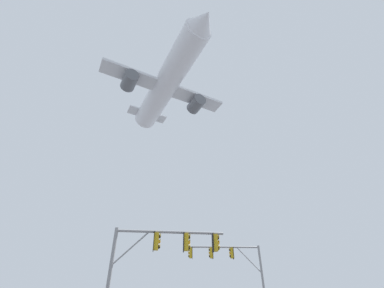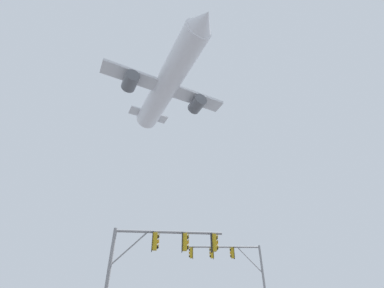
{
  "view_description": "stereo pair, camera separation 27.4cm",
  "coord_description": "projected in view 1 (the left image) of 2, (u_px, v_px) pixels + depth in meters",
  "views": [
    {
      "loc": [
        -0.89,
        -5.95,
        1.68
      ],
      "look_at": [
        -1.29,
        15.4,
        15.35
      ],
      "focal_mm": 24.08,
      "sensor_mm": 36.0,
      "label": 1
    },
    {
      "loc": [
        -0.62,
        -5.94,
        1.68
      ],
      "look_at": [
        -1.29,
        15.4,
        15.35
      ],
      "focal_mm": 24.08,
      "sensor_mm": 36.0,
      "label": 2
    }
  ],
  "objects": [
    {
      "name": "airplane",
      "position": [
        167.0,
        83.0,
        44.02
      ],
      "size": [
        20.39,
        26.4,
        7.71
      ],
      "color": "white"
    },
    {
      "name": "signal_pole_near",
      "position": [
        160.0,
        252.0,
        14.05
      ],
      "size": [
        6.13,
        1.06,
        5.51
      ],
      "color": "gray",
      "rests_on": "ground"
    },
    {
      "name": "signal_pole_far",
      "position": [
        231.0,
        263.0,
        23.57
      ],
      "size": [
        7.07,
        0.64,
        6.72
      ],
      "color": "gray",
      "rests_on": "ground"
    }
  ]
}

